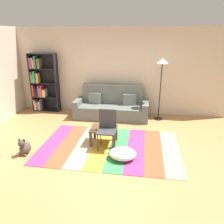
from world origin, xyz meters
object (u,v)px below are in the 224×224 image
(tv_remote, at_px, (102,126))
(folding_chair, at_px, (107,126))
(couch, at_px, (112,107))
(bookshelf, at_px, (41,84))
(coffee_table, at_px, (104,131))
(pouf, at_px, (123,154))
(dog, at_px, (25,147))
(standing_lamp, at_px, (162,69))

(tv_remote, distance_m, folding_chair, 0.32)
(couch, distance_m, folding_chair, 1.96)
(bookshelf, bearing_deg, coffee_table, -39.53)
(couch, bearing_deg, pouf, -75.86)
(bookshelf, bearing_deg, dog, -72.81)
(couch, xyz_separation_m, standing_lamp, (1.45, 0.03, 1.20))
(dog, xyz_separation_m, tv_remote, (1.57, 0.82, 0.25))
(pouf, relative_size, folding_chair, 0.63)
(dog, distance_m, tv_remote, 1.79)
(bookshelf, height_order, standing_lamp, bookshelf)
(coffee_table, bearing_deg, dog, -155.20)
(coffee_table, relative_size, tv_remote, 4.11)
(bookshelf, distance_m, dog, 3.02)
(pouf, height_order, standing_lamp, standing_lamp)
(bookshelf, relative_size, dog, 4.80)
(pouf, xyz_separation_m, standing_lamp, (0.84, 2.43, 1.41))
(couch, distance_m, bookshelf, 2.49)
(pouf, relative_size, tv_remote, 3.77)
(coffee_table, bearing_deg, folding_chair, -56.84)
(coffee_table, xyz_separation_m, standing_lamp, (1.36, 1.80, 1.22))
(couch, relative_size, standing_lamp, 1.23)
(couch, relative_size, coffee_table, 3.67)
(couch, bearing_deg, folding_chair, -84.29)
(coffee_table, height_order, standing_lamp, standing_lamp)
(coffee_table, xyz_separation_m, tv_remote, (-0.05, 0.07, 0.09))
(tv_remote, xyz_separation_m, folding_chair, (0.16, -0.24, 0.13))
(bookshelf, bearing_deg, tv_remote, -39.09)
(bookshelf, distance_m, standing_lamp, 3.91)
(folding_chair, bearing_deg, tv_remote, 157.42)
(bookshelf, xyz_separation_m, coffee_table, (2.48, -2.05, -0.60))
(pouf, distance_m, folding_chair, 0.74)
(coffee_table, xyz_separation_m, folding_chair, (0.11, -0.17, 0.22))
(bookshelf, height_order, tv_remote, bookshelf)
(dog, distance_m, standing_lamp, 4.15)
(standing_lamp, bearing_deg, bookshelf, 176.22)
(coffee_table, bearing_deg, standing_lamp, 52.79)
(tv_remote, bearing_deg, dog, 174.11)
(coffee_table, xyz_separation_m, pouf, (0.52, -0.63, -0.19))
(couch, xyz_separation_m, dog, (-1.54, -2.51, -0.18))
(couch, relative_size, bookshelf, 1.18)
(pouf, bearing_deg, coffee_table, 129.61)
(pouf, distance_m, tv_remote, 0.95)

